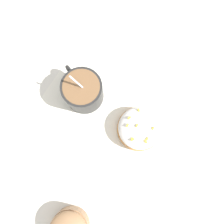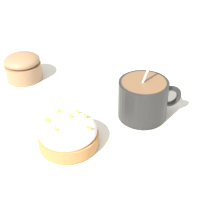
{
  "view_description": "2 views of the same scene",
  "coord_description": "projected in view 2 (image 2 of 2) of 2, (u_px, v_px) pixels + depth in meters",
  "views": [
    {
      "loc": [
        -0.06,
        0.07,
        0.51
      ],
      "look_at": [
        -0.01,
        -0.01,
        0.04
      ],
      "focal_mm": 35.0,
      "sensor_mm": 36.0,
      "label": 1
    },
    {
      "loc": [
        -0.21,
        -0.39,
        0.35
      ],
      "look_at": [
        0.01,
        -0.01,
        0.04
      ],
      "focal_mm": 50.0,
      "sensor_mm": 36.0,
      "label": 2
    }
  ],
  "objects": [
    {
      "name": "paper_napkin",
      "position": [
        105.0,
        126.0,
        0.56
      ],
      "size": [
        0.34,
        0.32,
        0.0
      ],
      "color": "white",
      "rests_on": "ground_plane"
    },
    {
      "name": "ground_plane",
      "position": [
        105.0,
        126.0,
        0.56
      ],
      "size": [
        3.0,
        3.0,
        0.0
      ],
      "primitive_type": "plane",
      "color": "silver"
    },
    {
      "name": "sugar_bowl",
      "position": [
        23.0,
        67.0,
        0.68
      ],
      "size": [
        0.08,
        0.08,
        0.06
      ],
      "color": "#99704C",
      "rests_on": "ground_plane"
    },
    {
      "name": "coffee_cup",
      "position": [
        144.0,
        98.0,
        0.56
      ],
      "size": [
        0.11,
        0.09,
        0.11
      ],
      "color": "black",
      "rests_on": "paper_napkin"
    },
    {
      "name": "frosted_pastry",
      "position": [
        68.0,
        133.0,
        0.51
      ],
      "size": [
        0.1,
        0.1,
        0.05
      ],
      "color": "#B2753D",
      "rests_on": "paper_napkin"
    }
  ]
}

